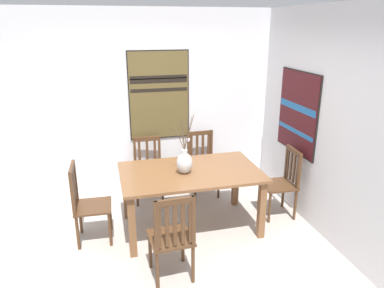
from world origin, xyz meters
TOP-DOWN VIEW (x-y plane):
  - ground_plane at (0.00, 0.00)m, footprint 6.40×6.40m
  - wall_back at (0.00, 1.86)m, footprint 6.40×0.12m
  - wall_side at (1.86, 0.00)m, footprint 0.12×6.40m
  - dining_table at (0.28, 0.60)m, footprint 1.69×1.03m
  - centerpiece_vase at (0.20, 0.55)m, footprint 0.23×0.17m
  - chair_0 at (-0.13, -0.32)m, footprint 0.44×0.44m
  - chair_1 at (-0.96, 0.61)m, footprint 0.44×0.44m
  - chair_2 at (0.70, 1.51)m, footprint 0.43×0.43m
  - chair_3 at (-0.12, 1.53)m, footprint 0.45×0.45m
  - chair_4 at (1.55, 0.61)m, footprint 0.44×0.44m
  - painting_on_back_wall at (0.12, 1.79)m, footprint 0.88×0.05m
  - painting_on_side_wall at (1.79, 0.79)m, footprint 0.05×0.93m

SIDE VIEW (x-z plane):
  - ground_plane at x=0.00m, z-range -0.03..0.00m
  - chair_3 at x=-0.12m, z-range 0.01..0.93m
  - chair_4 at x=1.55m, z-range 0.02..0.95m
  - chair_2 at x=0.70m, z-range 0.01..0.96m
  - chair_0 at x=-0.13m, z-range 0.02..0.98m
  - chair_1 at x=-0.96m, z-range 0.01..0.98m
  - dining_table at x=0.28m, z-range 0.28..1.05m
  - centerpiece_vase at x=0.20m, z-range 0.55..1.28m
  - wall_back at x=0.00m, z-range 0.00..2.70m
  - wall_side at x=1.86m, z-range 0.00..2.70m
  - painting_on_side_wall at x=1.79m, z-range 0.83..1.91m
  - painting_on_back_wall at x=0.12m, z-range 0.85..2.13m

